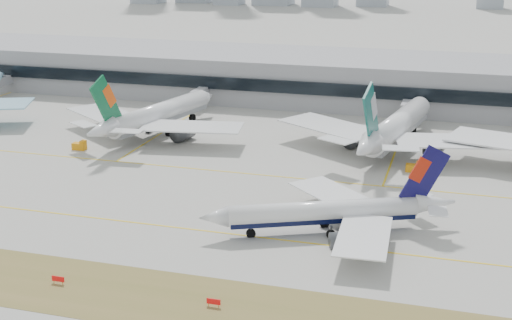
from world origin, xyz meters
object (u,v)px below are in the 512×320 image
(widebody_cathay, at_px, (396,128))
(terminal, at_px, (313,77))
(widebody_eva, at_px, (156,116))
(taxiing_airliner, at_px, (332,212))

(widebody_cathay, height_order, terminal, widebody_cathay)
(widebody_eva, bearing_deg, terminal, -15.98)
(widebody_eva, relative_size, terminal, 0.20)
(taxiing_airliner, bearing_deg, terminal, -101.09)
(widebody_eva, height_order, widebody_cathay, widebody_cathay)
(widebody_cathay, xyz_separation_m, terminal, (-33.47, 55.59, 1.51))
(widebody_eva, distance_m, widebody_cathay, 65.99)
(taxiing_airliner, bearing_deg, widebody_eva, -67.01)
(taxiing_airliner, xyz_separation_m, widebody_cathay, (5.82, 58.02, 1.98))
(terminal, bearing_deg, widebody_eva, -118.76)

